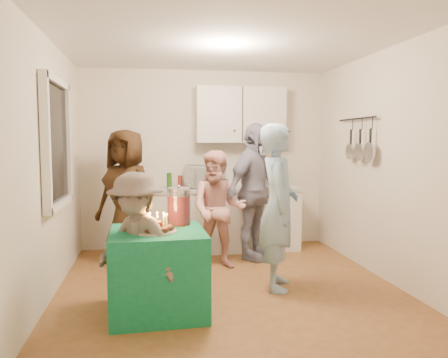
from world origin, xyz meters
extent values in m
plane|color=brown|center=(0.00, 0.00, 0.00)|extent=(4.00, 4.00, 0.00)
plane|color=white|center=(0.00, 0.00, 2.60)|extent=(4.00, 4.00, 0.00)
plane|color=silver|center=(0.00, 2.00, 1.30)|extent=(3.60, 3.60, 0.00)
plane|color=silver|center=(-1.80, 0.00, 1.30)|extent=(4.00, 4.00, 0.00)
plane|color=silver|center=(1.80, 0.00, 1.30)|extent=(4.00, 4.00, 0.00)
cube|color=black|center=(-1.77, 0.30, 1.55)|extent=(0.04, 1.00, 1.20)
cube|color=white|center=(0.20, 1.70, 0.43)|extent=(2.20, 0.58, 0.86)
cube|color=beige|center=(0.20, 1.70, 0.89)|extent=(2.24, 0.62, 0.05)
cube|color=white|center=(0.50, 1.85, 1.95)|extent=(1.30, 0.30, 0.80)
cube|color=black|center=(1.72, 0.70, 1.60)|extent=(0.12, 1.00, 0.60)
imported|color=white|center=(-0.04, 1.70, 1.07)|extent=(0.62, 0.47, 0.31)
cube|color=#12794A|center=(-0.76, -0.47, 0.38)|extent=(0.88, 0.88, 0.76)
cylinder|color=#AD0D21|center=(-0.54, -0.22, 0.93)|extent=(0.22, 0.22, 0.34)
imported|color=#93B4D7|center=(0.52, -0.02, 0.88)|extent=(0.57, 0.73, 1.76)
imported|color=#523217|center=(-1.12, 1.28, 0.86)|extent=(1.00, 0.93, 1.72)
imported|color=#E77B79|center=(0.01, 0.84, 0.73)|extent=(0.85, 0.75, 1.46)
imported|color=#121038|center=(0.54, 1.17, 0.90)|extent=(1.07, 1.06, 1.81)
imported|color=#61534E|center=(-0.94, -0.61, 0.65)|extent=(0.96, 0.92, 1.31)
camera|label=1|loc=(-0.82, -4.43, 1.57)|focal=35.00mm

